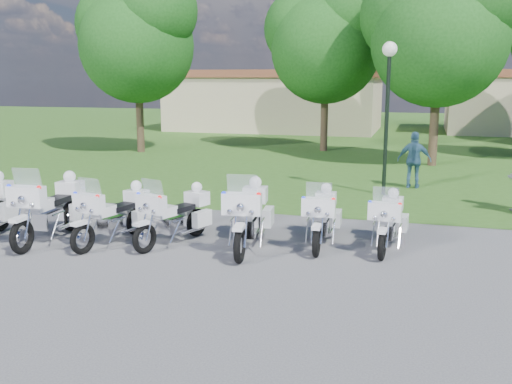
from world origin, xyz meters
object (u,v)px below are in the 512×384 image
(motorcycle_5, at_px, (322,216))
(motorcycle_2, at_px, (115,214))
(motorcycle_4, at_px, (249,215))
(motorcycle_6, at_px, (388,220))
(bystander_c, at_px, (414,160))
(motorcycle_3, at_px, (176,214))
(lamp_post, at_px, (388,82))
(motorcycle_1, at_px, (51,208))

(motorcycle_5, bearing_deg, motorcycle_2, 11.33)
(motorcycle_4, relative_size, motorcycle_6, 1.19)
(motorcycle_4, xyz_separation_m, bystander_c, (3.24, 7.93, 0.21))
(motorcycle_3, relative_size, motorcycle_5, 0.98)
(motorcycle_3, distance_m, motorcycle_5, 3.18)
(lamp_post, bearing_deg, bystander_c, 58.88)
(motorcycle_1, height_order, motorcycle_6, motorcycle_1)
(motorcycle_4, distance_m, lamp_post, 7.44)
(motorcycle_4, bearing_deg, motorcycle_1, 1.50)
(motorcycle_2, xyz_separation_m, motorcycle_6, (5.77, 1.24, -0.05))
(motorcycle_1, distance_m, motorcycle_3, 2.82)
(motorcycle_3, xyz_separation_m, bystander_c, (4.87, 8.04, 0.29))
(motorcycle_1, xyz_separation_m, motorcycle_5, (5.85, 1.31, -0.10))
(motorcycle_5, height_order, bystander_c, bystander_c)
(motorcycle_4, bearing_deg, motorcycle_3, -2.91)
(motorcycle_5, bearing_deg, motorcycle_6, -178.52)
(motorcycle_3, height_order, lamp_post, lamp_post)
(motorcycle_1, xyz_separation_m, lamp_post, (6.78, 7.15, 2.72))
(motorcycle_3, distance_m, motorcycle_4, 1.64)
(motorcycle_3, bearing_deg, motorcycle_1, 29.67)
(lamp_post, bearing_deg, motorcycle_3, -121.25)
(motorcycle_1, distance_m, bystander_c, 11.48)
(bystander_c, bearing_deg, motorcycle_4, 72.24)
(motorcycle_2, height_order, motorcycle_6, motorcycle_2)
(motorcycle_6, bearing_deg, motorcycle_1, 14.93)
(motorcycle_4, height_order, lamp_post, lamp_post)
(motorcycle_2, distance_m, motorcycle_6, 5.90)
(lamp_post, relative_size, bystander_c, 2.50)
(motorcycle_5, relative_size, motorcycle_6, 1.04)
(motorcycle_2, xyz_separation_m, bystander_c, (6.16, 8.39, 0.27))
(motorcycle_2, distance_m, motorcycle_5, 4.51)
(motorcycle_2, height_order, bystander_c, bystander_c)
(motorcycle_4, relative_size, motorcycle_5, 1.14)
(motorcycle_1, height_order, motorcycle_2, motorcycle_1)
(motorcycle_3, relative_size, bystander_c, 1.19)
(motorcycle_3, xyz_separation_m, lamp_post, (4.01, 6.62, 2.81))
(motorcycle_3, bearing_deg, motorcycle_6, -149.97)
(motorcycle_6, bearing_deg, lamp_post, -81.53)
(motorcycle_6, bearing_deg, motorcycle_4, 19.14)
(motorcycle_3, xyz_separation_m, motorcycle_4, (1.64, 0.11, 0.08))
(motorcycle_3, relative_size, motorcycle_6, 1.02)
(motorcycle_2, relative_size, bystander_c, 1.23)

